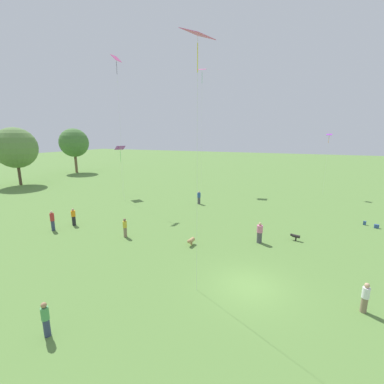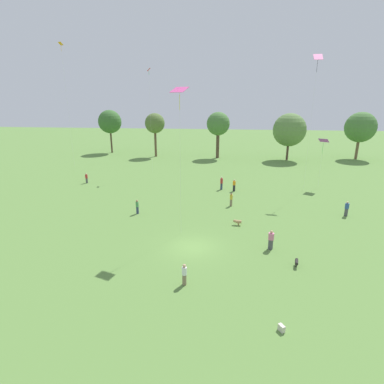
{
  "view_description": "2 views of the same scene",
  "coord_description": "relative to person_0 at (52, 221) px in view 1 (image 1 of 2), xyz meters",
  "views": [
    {
      "loc": [
        -13.52,
        -2.28,
        8.55
      ],
      "look_at": [
        3.39,
        5.11,
        4.48
      ],
      "focal_mm": 24.0,
      "sensor_mm": 36.0,
      "label": 1
    },
    {
      "loc": [
        2.89,
        -23.34,
        12.07
      ],
      "look_at": [
        -0.85,
        5.78,
        3.26
      ],
      "focal_mm": 28.0,
      "sensor_mm": 36.0,
      "label": 2
    }
  ],
  "objects": [
    {
      "name": "tree_3",
      "position": [
        13.38,
        24.96,
        5.53
      ],
      "size": [
        6.92,
        6.92,
        9.95
      ],
      "color": "brown",
      "rests_on": "ground_plane"
    },
    {
      "name": "person_0",
      "position": [
        0.0,
        0.0,
        0.0
      ],
      "size": [
        0.49,
        0.49,
        1.87
      ],
      "rotation": [
        0.0,
        0.0,
        0.47
      ],
      "color": "#333D5B",
      "rests_on": "ground_plane"
    },
    {
      "name": "person_5",
      "position": [
        14.04,
        -8.77,
        -0.11
      ],
      "size": [
        0.59,
        0.59,
        1.69
      ],
      "rotation": [
        0.0,
        0.0,
        3.9
      ],
      "color": "#4C4C51",
      "rests_on": "ground_plane"
    },
    {
      "name": "kite_2",
      "position": [
        26.7,
        -23.6,
        7.33
      ],
      "size": [
        0.85,
        0.87,
        8.8
      ],
      "rotation": [
        0.0,
        0.0,
        3.7
      ],
      "color": "purple",
      "rests_on": "ground_plane"
    },
    {
      "name": "dog_0",
      "position": [
        6.42,
        -20.48,
        -0.56
      ],
      "size": [
        0.37,
        0.79,
        0.54
      ],
      "rotation": [
        0.0,
        0.0,
        6.07
      ],
      "color": "black",
      "rests_on": "ground_plane"
    },
    {
      "name": "person_8",
      "position": [
        1.4,
        -7.06,
        -0.11
      ],
      "size": [
        0.38,
        0.38,
        1.65
      ],
      "rotation": [
        0.0,
        0.0,
        3.26
      ],
      "color": "#847056",
      "rests_on": "ground_plane"
    },
    {
      "name": "person_2",
      "position": [
        -9.07,
        -11.02,
        -0.12
      ],
      "size": [
        0.46,
        0.46,
        1.63
      ],
      "rotation": [
        0.0,
        0.0,
        2.27
      ],
      "color": "#333D5B",
      "rests_on": "ground_plane"
    },
    {
      "name": "kite_4",
      "position": [
        14.3,
        3.45,
        5.77
      ],
      "size": [
        1.72,
        1.68,
        7.14
      ],
      "rotation": [
        0.0,
        0.0,
        1.79
      ],
      "color": "purple",
      "rests_on": "ground_plane"
    },
    {
      "name": "picnic_bag_0",
      "position": [
        13.25,
        -26.59,
        -0.76
      ],
      "size": [
        0.24,
        0.29,
        0.38
      ],
      "rotation": [
        0.0,
        0.0,
        1.3
      ],
      "color": "#33518C",
      "rests_on": "ground_plane"
    },
    {
      "name": "ground_plane",
      "position": [
        -1.81,
        -18.36,
        -0.94
      ],
      "size": [
        240.0,
        240.0,
        0.0
      ],
      "primitive_type": "plane",
      "color": "#5B843D"
    },
    {
      "name": "person_3",
      "position": [
        4.79,
        -17.83,
        -0.11
      ],
      "size": [
        0.5,
        0.5,
        1.71
      ],
      "rotation": [
        0.0,
        0.0,
        1.53
      ],
      "color": "#4C4C51",
      "rests_on": "ground_plane"
    },
    {
      "name": "picnic_bag_2",
      "position": [
        12.64,
        -27.43,
        -0.77
      ],
      "size": [
        0.22,
        0.38,
        0.35
      ],
      "rotation": [
        0.0,
        0.0,
        1.53
      ],
      "color": "#33518C",
      "rests_on": "ground_plane"
    },
    {
      "name": "person_10",
      "position": [
        1.8,
        -0.62,
        -0.11
      ],
      "size": [
        0.5,
        0.5,
        1.69
      ],
      "rotation": [
        0.0,
        0.0,
        1.25
      ],
      "color": "#232328",
      "rests_on": "ground_plane"
    },
    {
      "name": "kite_5",
      "position": [
        25.91,
        -4.39,
        17.33
      ],
      "size": [
        1.47,
        1.51,
        19.11
      ],
      "rotation": [
        0.0,
        0.0,
        4.13
      ],
      "color": "#E54C99",
      "rests_on": "ground_plane"
    },
    {
      "name": "kite_8",
      "position": [
        -3.32,
        -15.67,
        11.82
      ],
      "size": [
        1.58,
        1.53,
        13.34
      ],
      "rotation": [
        0.0,
        0.0,
        5.17
      ],
      "color": "#E54C99",
      "rests_on": "ground_plane"
    },
    {
      "name": "dog_1",
      "position": [
        2.07,
        -12.93,
        -0.56
      ],
      "size": [
        0.86,
        0.39,
        0.59
      ],
      "rotation": [
        0.0,
        0.0,
        1.48
      ],
      "color": "tan",
      "rests_on": "ground_plane"
    },
    {
      "name": "kite_7",
      "position": [
        11.67,
        1.09,
        15.93
      ],
      "size": [
        1.12,
        0.85,
        17.98
      ],
      "rotation": [
        0.0,
        0.0,
        5.48
      ],
      "color": "#E54C99",
      "rests_on": "ground_plane"
    },
    {
      "name": "tree_4",
      "position": [
        28.87,
        28.39,
        5.95
      ],
      "size": [
        6.48,
        6.48,
        10.16
      ],
      "color": "brown",
      "rests_on": "ground_plane"
    },
    {
      "name": "person_6",
      "position": [
        -1.73,
        -23.96,
        -0.15
      ],
      "size": [
        0.45,
        0.45,
        1.57
      ],
      "rotation": [
        0.0,
        0.0,
        4.28
      ],
      "color": "#847056",
      "rests_on": "ground_plane"
    }
  ]
}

